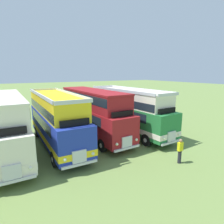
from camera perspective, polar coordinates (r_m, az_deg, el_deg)
bus_sixth_in_row at (r=16.41m, az=-28.63°, el=-2.79°), size 2.67×10.75×4.49m
bus_seventh_in_row at (r=16.81m, az=-15.96°, el=-1.86°), size 2.68×10.52×4.52m
bus_eighth_in_row at (r=18.55m, az=-5.39°, el=0.16°), size 2.99×10.50×4.49m
bus_ninth_in_row at (r=20.02m, az=4.74°, el=0.71°), size 3.19×11.27×4.52m
marshal_person at (r=14.30m, az=19.25°, el=-10.67°), size 0.36×0.24×1.73m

